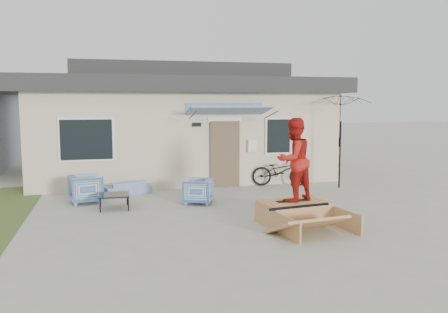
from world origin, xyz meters
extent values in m
plane|color=#A6A593|center=(0.00, 0.00, 0.00)|extent=(90.00, 90.00, 0.00)
cube|color=beige|center=(0.00, 8.00, 1.50)|extent=(10.00, 7.00, 3.00)
cube|color=#262626|center=(0.00, 8.00, 3.25)|extent=(10.80, 7.80, 0.50)
cube|color=#262626|center=(0.00, 8.00, 3.80)|extent=(7.50, 4.50, 0.60)
cube|color=brown|center=(1.00, 4.46, 1.05)|extent=(0.95, 0.08, 2.10)
cube|color=white|center=(-3.20, 4.47, 1.60)|extent=(1.60, 0.06, 1.30)
cube|color=white|center=(2.80, 4.47, 1.60)|extent=(0.90, 0.06, 1.20)
cube|color=#24548D|center=(1.00, 3.95, 2.45)|extent=(2.50, 1.09, 0.29)
imported|color=#24548D|center=(-2.09, 3.97, 0.27)|extent=(1.42, 0.86, 0.54)
imported|color=#24548D|center=(-3.20, 3.09, 0.42)|extent=(0.91, 0.95, 0.83)
imported|color=#24548D|center=(-0.30, 2.25, 0.37)|extent=(0.91, 0.93, 0.74)
cube|color=black|center=(-2.49, 2.17, 0.19)|extent=(0.78, 0.78, 0.38)
imported|color=black|center=(2.79, 4.22, 0.58)|extent=(1.93, 1.09, 1.17)
cylinder|color=black|center=(4.46, 3.41, 1.05)|extent=(0.05, 0.05, 2.10)
imported|color=black|center=(4.46, 3.41, 1.75)|extent=(1.99, 1.86, 0.90)
cube|color=black|center=(1.39, -0.21, 0.51)|extent=(0.79, 0.27, 0.05)
imported|color=#AC1B14|center=(1.39, -0.21, 1.46)|extent=(1.11, 1.00, 1.86)
camera|label=1|loc=(-2.63, -9.76, 2.70)|focal=37.37mm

